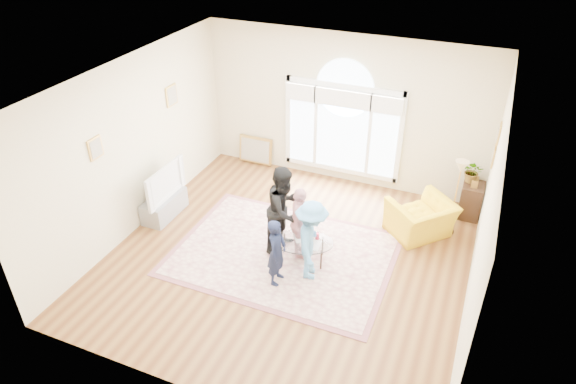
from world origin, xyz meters
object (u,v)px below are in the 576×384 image
at_px(tv_console, 164,206).
at_px(coffee_table, 303,242).
at_px(area_rug, 283,254).
at_px(television, 161,182).
at_px(armchair, 421,218).

distance_m(tv_console, coffee_table, 3.03).
relative_size(area_rug, coffee_table, 3.00).
height_order(television, armchair, television).
bearing_deg(area_rug, television, 174.54).
distance_m(area_rug, tv_console, 2.66).
relative_size(television, coffee_table, 0.97).
bearing_deg(armchair, coffee_table, -4.74).
xyz_separation_m(television, armchair, (4.73, 1.30, -0.41)).
xyz_separation_m(coffee_table, armchair, (1.72, 1.57, -0.05)).
distance_m(coffee_table, armchair, 2.33).
distance_m(television, coffee_table, 3.04).
distance_m(area_rug, television, 2.75).
bearing_deg(television, coffee_table, -5.28).
bearing_deg(coffee_table, area_rug, 160.56).
xyz_separation_m(tv_console, armchair, (4.74, 1.30, 0.14)).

